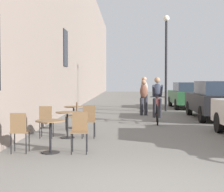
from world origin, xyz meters
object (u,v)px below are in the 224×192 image
object	(u,v)px
pedestrian_near	(144,95)
cafe_table_mid	(67,119)
cafe_table_far	(74,112)
parked_car_second	(216,99)
cafe_table_near	(50,129)
parked_car_third	(187,95)
pedestrian_mid	(144,92)
street_lamp	(166,50)
cafe_chair_far_toward_street	(74,114)
cafe_chair_mid_toward_street	(89,119)
cyclist_on_bicycle	(157,101)
cafe_chair_near_toward_wall	(19,130)
pedestrian_far	(144,91)
cafe_chair_mid_toward_wall	(46,119)
cafe_chair_near_toward_street	(80,129)

from	to	relation	value
pedestrian_near	cafe_table_mid	bearing A→B (deg)	-110.73
cafe_table_mid	cafe_table_far	xyz separation A→B (m)	(-0.12, 2.05, 0.00)
cafe_table_mid	parked_car_second	distance (m)	7.30
cafe_table_near	parked_car_third	bearing A→B (deg)	67.89
pedestrian_mid	parked_car_third	world-z (taller)	pedestrian_mid
street_lamp	pedestrian_near	bearing A→B (deg)	-119.14
street_lamp	cafe_table_near	bearing A→B (deg)	-109.17
cafe_table_near	cafe_chair_far_toward_street	xyz separation A→B (m)	(-0.00, 3.55, -0.00)
cafe_chair_mid_toward_street	pedestrian_near	distance (m)	6.64
cyclist_on_bicycle	parked_car_second	distance (m)	2.92
cafe_chair_near_toward_wall	cyclist_on_bicycle	size ratio (longest dim) A/B	0.51
cyclist_on_bicycle	pedestrian_far	bearing A→B (deg)	91.06
cafe_chair_mid_toward_wall	parked_car_third	xyz separation A→B (m)	(5.71, 10.78, 0.24)
cafe_table_mid	pedestrian_far	size ratio (longest dim) A/B	0.41
cafe_table_mid	pedestrian_mid	size ratio (longest dim) A/B	0.41
cafe_table_near	pedestrian_far	bearing A→B (deg)	78.09
street_lamp	cafe_table_far	bearing A→B (deg)	-119.85
cyclist_on_bicycle	pedestrian_near	bearing A→B (deg)	96.92
cafe_chair_near_toward_street	parked_car_second	bearing A→B (deg)	55.87
cafe_chair_mid_toward_street	street_lamp	size ratio (longest dim) A/B	0.18
cafe_chair_near_toward_wall	street_lamp	distance (m)	11.95
parked_car_second	cafe_chair_mid_toward_street	bearing A→B (deg)	-133.85
cafe_chair_near_toward_street	parked_car_second	xyz separation A→B (m)	(4.73, 6.97, 0.29)
cafe_table_near	parked_car_third	distance (m)	13.77
cafe_table_far	parked_car_second	xyz separation A→B (m)	(5.43, 2.95, 0.29)
cafe_chair_near_toward_wall	cafe_chair_mid_toward_wall	xyz separation A→B (m)	(0.13, 2.05, 0.00)
cafe_chair_mid_toward_wall	cafe_table_far	size ratio (longest dim) A/B	1.24
parked_car_second	parked_car_third	size ratio (longest dim) A/B	1.06
cafe_chair_mid_toward_street	pedestrian_far	xyz separation A→B (m)	(2.07, 10.66, 0.47)
cafe_table_near	pedestrian_near	xyz separation A→B (m)	(2.48, 8.49, 0.38)
cafe_chair_mid_toward_street	street_lamp	bearing A→B (deg)	70.19
cafe_table_far	cafe_chair_mid_toward_wall	bearing A→B (deg)	-102.07
pedestrian_near	pedestrian_far	xyz separation A→B (m)	(0.22, 4.30, 0.08)
parked_car_second	pedestrian_mid	bearing A→B (deg)	128.67
cafe_table_far	cafe_chair_near_toward_wall	bearing A→B (deg)	-98.01
cafe_chair_mid_toward_street	cafe_chair_far_toward_street	distance (m)	1.56
cafe_chair_far_toward_street	street_lamp	bearing A→B (deg)	62.55
cafe_table_near	street_lamp	distance (m)	11.65
cyclist_on_bicycle	pedestrian_far	size ratio (longest dim) A/B	1.00
cafe_chair_far_toward_street	parked_car_second	distance (m)	6.41
cafe_chair_mid_toward_street	cafe_chair_mid_toward_wall	world-z (taller)	same
cafe_chair_mid_toward_street	pedestrian_far	bearing A→B (deg)	79.03
cafe_chair_far_toward_street	cafe_chair_near_toward_street	bearing A→B (deg)	-79.66
cafe_chair_mid_toward_street	cyclist_on_bicycle	xyz separation A→B (m)	(2.20, 3.46, 0.29)
cafe_table_mid	cafe_chair_mid_toward_street	size ratio (longest dim) A/B	0.81
cafe_chair_near_toward_street	cafe_chair_mid_toward_street	xyz separation A→B (m)	(-0.00, 2.05, 0.00)
pedestrian_far	cafe_chair_near_toward_street	bearing A→B (deg)	-99.22
pedestrian_near	parked_car_second	distance (m)	3.22
cafe_chair_far_toward_street	parked_car_second	world-z (taller)	parked_car_second
cafe_chair_mid_toward_wall	cafe_table_far	world-z (taller)	cafe_chair_mid_toward_wall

